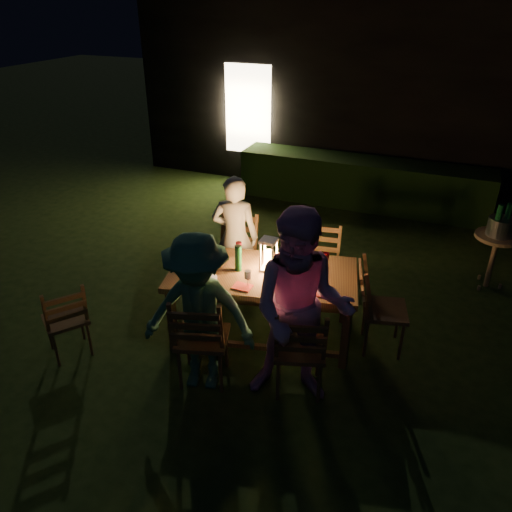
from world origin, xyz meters
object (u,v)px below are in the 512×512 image
at_px(dining_table, 263,279).
at_px(lantern, 268,257).
at_px(chair_far_right, 318,280).
at_px(bottle_bucket_b, 506,222).
at_px(ice_bucket, 500,227).
at_px(bottle_bucket_a, 497,224).
at_px(chair_far_left, 235,272).
at_px(bottle_table, 238,258).
at_px(side_table, 497,241).
at_px(chair_near_right, 299,364).
at_px(person_house_side, 235,237).
at_px(chair_near_left, 203,353).
at_px(person_opp_left, 199,314).
at_px(chair_end, 381,322).
at_px(chair_spare, 68,331).
at_px(person_opp_right, 301,311).

relative_size(dining_table, lantern, 5.87).
bearing_deg(chair_far_right, bottle_bucket_b, -156.95).
bearing_deg(ice_bucket, lantern, -138.36).
height_order(lantern, bottle_bucket_a, lantern).
height_order(chair_far_left, bottle_table, bottle_table).
bearing_deg(side_table, chair_near_right, -121.36).
bearing_deg(person_house_side, chair_near_left, 90.05).
bearing_deg(person_opp_left, chair_far_right, 57.78).
distance_m(chair_far_left, person_opp_left, 1.66).
bearing_deg(person_opp_left, person_house_side, 90.00).
relative_size(chair_far_right, bottle_bucket_a, 2.97).
xyz_separation_m(person_house_side, ice_bucket, (2.87, 1.32, 0.07)).
relative_size(chair_end, lantern, 2.89).
bearing_deg(person_house_side, chair_spare, 44.92).
height_order(chair_far_right, bottle_table, bottle_table).
distance_m(chair_near_right, chair_spare, 2.35).
bearing_deg(person_house_side, lantern, 123.00).
bearing_deg(side_table, dining_table, -137.98).
height_order(chair_spare, lantern, lantern).
bearing_deg(chair_far_right, lantern, 59.87).
xyz_separation_m(dining_table, bottle_table, (-0.24, -0.06, 0.22)).
xyz_separation_m(chair_end, person_house_side, (-1.82, 0.41, 0.45)).
bearing_deg(dining_table, bottle_table, -180.00).
distance_m(chair_near_left, ice_bucket, 3.84).
bearing_deg(chair_far_left, chair_near_right, 126.62).
relative_size(chair_far_left, side_table, 1.43).
xyz_separation_m(chair_near_left, chair_near_right, (0.88, 0.21, -0.01)).
relative_size(person_house_side, bottle_bucket_a, 4.70).
bearing_deg(person_opp_left, bottle_bucket_b, 36.13).
relative_size(chair_far_left, lantern, 2.92).
xyz_separation_m(person_house_side, bottle_bucket_b, (2.92, 1.36, 0.12)).
xyz_separation_m(chair_spare, person_house_side, (1.07, 1.73, 0.48)).
distance_m(dining_table, ice_bucket, 3.02).
xyz_separation_m(person_opp_left, side_table, (2.49, 2.92, -0.15)).
relative_size(chair_spare, side_table, 1.26).
distance_m(chair_far_left, bottle_table, 1.01).
distance_m(person_opp_right, ice_bucket, 3.16).
xyz_separation_m(person_house_side, side_table, (2.87, 1.32, -0.12)).
distance_m(chair_near_right, bottle_table, 1.21).
relative_size(dining_table, bottle_bucket_a, 6.42).
relative_size(ice_bucket, bottle_bucket_a, 0.94).
distance_m(dining_table, person_house_side, 0.94).
bearing_deg(lantern, dining_table, -121.77).
relative_size(dining_table, ice_bucket, 6.85).
xyz_separation_m(person_opp_left, bottle_bucket_a, (2.44, 2.88, 0.09)).
bearing_deg(person_opp_right, person_house_side, 118.76).
distance_m(side_table, bottle_bucket_a, 0.25).
distance_m(person_house_side, lantern, 0.94).
height_order(person_house_side, side_table, person_house_side).
distance_m(chair_near_right, person_house_side, 1.88).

